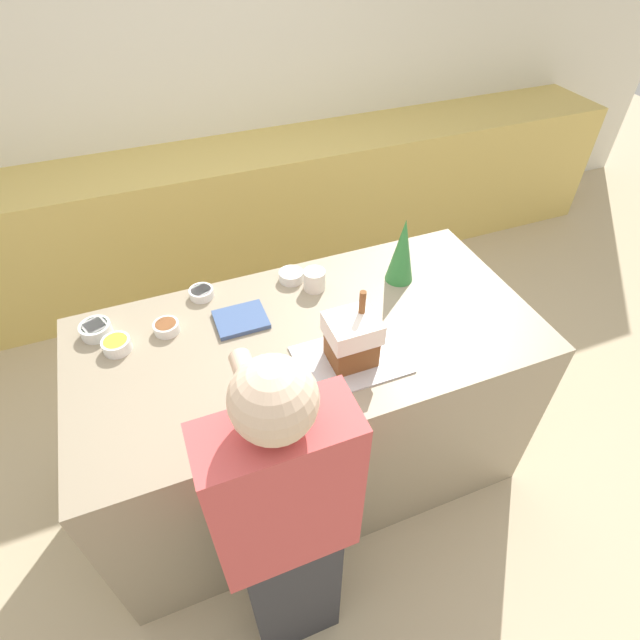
{
  "coord_description": "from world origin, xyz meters",
  "views": [
    {
      "loc": [
        -0.47,
        -1.33,
        2.33
      ],
      "look_at": [
        0.05,
        0.0,
        1.0
      ],
      "focal_mm": 28.0,
      "sensor_mm": 36.0,
      "label": 1
    }
  ],
  "objects_px": {
    "candy_bowl_far_right": "(96,329)",
    "cookbook": "(241,319)",
    "candy_bowl_beside_tree": "(166,327)",
    "baking_tray": "(351,360)",
    "decorative_tree": "(402,251)",
    "candy_bowl_center_rear": "(291,276)",
    "candy_bowl_behind_tray": "(201,293)",
    "candy_bowl_front_corner": "(117,344)",
    "person": "(287,531)",
    "mug": "(314,280)",
    "gingerbread_house": "(352,339)"
  },
  "relations": [
    {
      "from": "candy_bowl_far_right",
      "to": "cookbook",
      "type": "bearing_deg",
      "value": -13.77
    },
    {
      "from": "candy_bowl_beside_tree",
      "to": "baking_tray",
      "type": "bearing_deg",
      "value": -33.67
    },
    {
      "from": "decorative_tree",
      "to": "candy_bowl_far_right",
      "type": "relative_size",
      "value": 2.53
    },
    {
      "from": "candy_bowl_center_rear",
      "to": "candy_bowl_behind_tray",
      "type": "relative_size",
      "value": 1.05
    },
    {
      "from": "candy_bowl_front_corner",
      "to": "person",
      "type": "xyz_separation_m",
      "value": [
        0.39,
        -0.85,
        -0.16
      ]
    },
    {
      "from": "candy_bowl_center_rear",
      "to": "candy_bowl_far_right",
      "type": "distance_m",
      "value": 0.83
    },
    {
      "from": "candy_bowl_behind_tray",
      "to": "person",
      "type": "xyz_separation_m",
      "value": [
        0.03,
        -1.04,
        -0.16
      ]
    },
    {
      "from": "candy_bowl_center_rear",
      "to": "person",
      "type": "relative_size",
      "value": 0.07
    },
    {
      "from": "candy_bowl_center_rear",
      "to": "person",
      "type": "bearing_deg",
      "value": -110.1
    },
    {
      "from": "candy_bowl_behind_tray",
      "to": "cookbook",
      "type": "distance_m",
      "value": 0.24
    },
    {
      "from": "candy_bowl_beside_tree",
      "to": "mug",
      "type": "bearing_deg",
      "value": 3.51
    },
    {
      "from": "baking_tray",
      "to": "candy_bowl_front_corner",
      "type": "distance_m",
      "value": 0.89
    },
    {
      "from": "decorative_tree",
      "to": "candy_bowl_front_corner",
      "type": "xyz_separation_m",
      "value": [
        -1.21,
        0.0,
        -0.13
      ]
    },
    {
      "from": "candy_bowl_beside_tree",
      "to": "gingerbread_house",
      "type": "bearing_deg",
      "value": -33.64
    },
    {
      "from": "baking_tray",
      "to": "candy_bowl_front_corner",
      "type": "height_order",
      "value": "candy_bowl_front_corner"
    },
    {
      "from": "decorative_tree",
      "to": "candy_bowl_far_right",
      "type": "xyz_separation_m",
      "value": [
        -1.28,
        0.12,
        -0.12
      ]
    },
    {
      "from": "gingerbread_house",
      "to": "person",
      "type": "bearing_deg",
      "value": -131.84
    },
    {
      "from": "decorative_tree",
      "to": "candy_bowl_front_corner",
      "type": "bearing_deg",
      "value": 179.81
    },
    {
      "from": "gingerbread_house",
      "to": "cookbook",
      "type": "height_order",
      "value": "gingerbread_house"
    },
    {
      "from": "candy_bowl_center_rear",
      "to": "person",
      "type": "height_order",
      "value": "person"
    },
    {
      "from": "candy_bowl_behind_tray",
      "to": "cookbook",
      "type": "relative_size",
      "value": 0.5
    },
    {
      "from": "candy_bowl_center_rear",
      "to": "candy_bowl_behind_tray",
      "type": "height_order",
      "value": "candy_bowl_center_rear"
    },
    {
      "from": "candy_bowl_behind_tray",
      "to": "baking_tray",
      "type": "bearing_deg",
      "value": -52.23
    },
    {
      "from": "candy_bowl_center_rear",
      "to": "candy_bowl_behind_tray",
      "type": "distance_m",
      "value": 0.4
    },
    {
      "from": "candy_bowl_far_right",
      "to": "cookbook",
      "type": "xyz_separation_m",
      "value": [
        0.55,
        -0.13,
        -0.02
      ]
    },
    {
      "from": "baking_tray",
      "to": "candy_bowl_far_right",
      "type": "bearing_deg",
      "value": 150.58
    },
    {
      "from": "candy_bowl_far_right",
      "to": "person",
      "type": "xyz_separation_m",
      "value": [
        0.46,
        -0.96,
        -0.16
      ]
    },
    {
      "from": "candy_bowl_beside_tree",
      "to": "cookbook",
      "type": "height_order",
      "value": "candy_bowl_beside_tree"
    },
    {
      "from": "candy_bowl_behind_tray",
      "to": "candy_bowl_far_right",
      "type": "xyz_separation_m",
      "value": [
        -0.43,
        -0.08,
        0.01
      ]
    },
    {
      "from": "person",
      "to": "candy_bowl_beside_tree",
      "type": "bearing_deg",
      "value": 102.77
    },
    {
      "from": "candy_bowl_far_right",
      "to": "cookbook",
      "type": "height_order",
      "value": "candy_bowl_far_right"
    },
    {
      "from": "candy_bowl_center_rear",
      "to": "decorative_tree",
      "type": "bearing_deg",
      "value": -20.38
    },
    {
      "from": "gingerbread_house",
      "to": "decorative_tree",
      "type": "relative_size",
      "value": 0.96
    },
    {
      "from": "candy_bowl_beside_tree",
      "to": "person",
      "type": "xyz_separation_m",
      "value": [
        0.2,
        -0.88,
        -0.16
      ]
    },
    {
      "from": "candy_bowl_behind_tray",
      "to": "person",
      "type": "height_order",
      "value": "person"
    },
    {
      "from": "decorative_tree",
      "to": "candy_bowl_beside_tree",
      "type": "bearing_deg",
      "value": 177.94
    },
    {
      "from": "candy_bowl_front_corner",
      "to": "candy_bowl_far_right",
      "type": "relative_size",
      "value": 0.9
    },
    {
      "from": "candy_bowl_behind_tray",
      "to": "gingerbread_house",
      "type": "bearing_deg",
      "value": -52.19
    },
    {
      "from": "candy_bowl_front_corner",
      "to": "cookbook",
      "type": "height_order",
      "value": "candy_bowl_front_corner"
    },
    {
      "from": "candy_bowl_center_rear",
      "to": "candy_bowl_front_corner",
      "type": "bearing_deg",
      "value": -167.85
    },
    {
      "from": "candy_bowl_far_right",
      "to": "gingerbread_house",
      "type": "bearing_deg",
      "value": -29.39
    },
    {
      "from": "baking_tray",
      "to": "decorative_tree",
      "type": "height_order",
      "value": "decorative_tree"
    },
    {
      "from": "baking_tray",
      "to": "candy_bowl_behind_tray",
      "type": "height_order",
      "value": "candy_bowl_behind_tray"
    },
    {
      "from": "gingerbread_house",
      "to": "candy_bowl_front_corner",
      "type": "relative_size",
      "value": 2.7
    },
    {
      "from": "gingerbread_house",
      "to": "cookbook",
      "type": "distance_m",
      "value": 0.5
    },
    {
      "from": "person",
      "to": "mug",
      "type": "bearing_deg",
      "value": 64.13
    },
    {
      "from": "gingerbread_house",
      "to": "candy_bowl_front_corner",
      "type": "xyz_separation_m",
      "value": [
        -0.81,
        0.38,
        -0.09
      ]
    },
    {
      "from": "mug",
      "to": "decorative_tree",
      "type": "bearing_deg",
      "value": -11.49
    },
    {
      "from": "baking_tray",
      "to": "person",
      "type": "distance_m",
      "value": 0.64
    },
    {
      "from": "candy_bowl_center_rear",
      "to": "mug",
      "type": "height_order",
      "value": "mug"
    }
  ]
}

